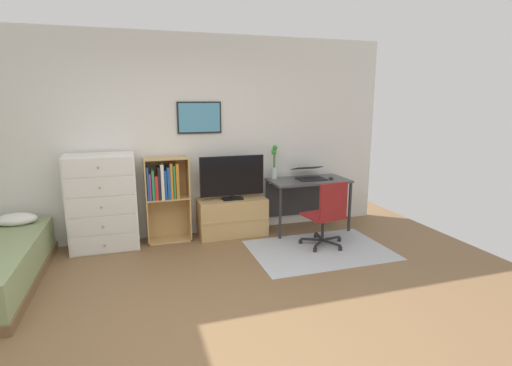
{
  "coord_description": "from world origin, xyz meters",
  "views": [
    {
      "loc": [
        -0.53,
        -2.9,
        1.85
      ],
      "look_at": [
        0.87,
        1.5,
        0.87
      ],
      "focal_mm": 27.49,
      "sensor_mm": 36.0,
      "label": 1
    }
  ],
  "objects_px": {
    "television": "(232,178)",
    "tv_stand": "(232,217)",
    "laptop": "(309,174)",
    "dresser": "(103,202)",
    "desk": "(306,188)",
    "bookshelf": "(166,191)",
    "office_chair": "(327,213)",
    "computer_mouse": "(331,178)",
    "bamboo_vase": "(274,163)"
  },
  "relations": [
    {
      "from": "dresser",
      "to": "office_chair",
      "type": "bearing_deg",
      "value": -16.86
    },
    {
      "from": "office_chair",
      "to": "bamboo_vase",
      "type": "distance_m",
      "value": 1.13
    },
    {
      "from": "bookshelf",
      "to": "bamboo_vase",
      "type": "xyz_separation_m",
      "value": [
        1.54,
        0.07,
        0.28
      ]
    },
    {
      "from": "laptop",
      "to": "computer_mouse",
      "type": "relative_size",
      "value": 4.13
    },
    {
      "from": "television",
      "to": "bamboo_vase",
      "type": "distance_m",
      "value": 0.68
    },
    {
      "from": "dresser",
      "to": "laptop",
      "type": "xyz_separation_m",
      "value": [
        2.79,
        -0.02,
        0.2
      ]
    },
    {
      "from": "television",
      "to": "laptop",
      "type": "bearing_deg",
      "value": -0.54
    },
    {
      "from": "laptop",
      "to": "computer_mouse",
      "type": "xyz_separation_m",
      "value": [
        0.28,
        -0.15,
        -0.05
      ]
    },
    {
      "from": "tv_stand",
      "to": "desk",
      "type": "bearing_deg",
      "value": -0.94
    },
    {
      "from": "office_chair",
      "to": "desk",
      "type": "bearing_deg",
      "value": 76.05
    },
    {
      "from": "bookshelf",
      "to": "laptop",
      "type": "bearing_deg",
      "value": -2.19
    },
    {
      "from": "television",
      "to": "tv_stand",
      "type": "bearing_deg",
      "value": 90.0
    },
    {
      "from": "desk",
      "to": "laptop",
      "type": "xyz_separation_m",
      "value": [
        0.04,
        -0.01,
        0.2
      ]
    },
    {
      "from": "laptop",
      "to": "bookshelf",
      "type": "bearing_deg",
      "value": 177.89
    },
    {
      "from": "laptop",
      "to": "computer_mouse",
      "type": "distance_m",
      "value": 0.32
    },
    {
      "from": "dresser",
      "to": "laptop",
      "type": "bearing_deg",
      "value": -0.37
    },
    {
      "from": "tv_stand",
      "to": "desk",
      "type": "distance_m",
      "value": 1.15
    },
    {
      "from": "bookshelf",
      "to": "office_chair",
      "type": "bearing_deg",
      "value": -24.55
    },
    {
      "from": "bamboo_vase",
      "to": "dresser",
      "type": "bearing_deg",
      "value": -176.73
    },
    {
      "from": "desk",
      "to": "bamboo_vase",
      "type": "relative_size",
      "value": 2.34
    },
    {
      "from": "bookshelf",
      "to": "computer_mouse",
      "type": "xyz_separation_m",
      "value": [
        2.3,
        -0.22,
        0.07
      ]
    },
    {
      "from": "television",
      "to": "computer_mouse",
      "type": "xyz_separation_m",
      "value": [
        1.41,
        -0.16,
        -0.06
      ]
    },
    {
      "from": "bookshelf",
      "to": "computer_mouse",
      "type": "height_order",
      "value": "bookshelf"
    },
    {
      "from": "dresser",
      "to": "television",
      "type": "relative_size",
      "value": 1.36
    },
    {
      "from": "dresser",
      "to": "computer_mouse",
      "type": "distance_m",
      "value": 3.08
    },
    {
      "from": "desk",
      "to": "dresser",
      "type": "bearing_deg",
      "value": 179.94
    },
    {
      "from": "television",
      "to": "computer_mouse",
      "type": "relative_size",
      "value": 8.52
    },
    {
      "from": "desk",
      "to": "office_chair",
      "type": "relative_size",
      "value": 1.3
    },
    {
      "from": "dresser",
      "to": "desk",
      "type": "relative_size",
      "value": 1.08
    },
    {
      "from": "computer_mouse",
      "to": "office_chair",
      "type": "bearing_deg",
      "value": -120.89
    },
    {
      "from": "television",
      "to": "bamboo_vase",
      "type": "relative_size",
      "value": 1.85
    },
    {
      "from": "dresser",
      "to": "laptop",
      "type": "relative_size",
      "value": 2.81
    },
    {
      "from": "desk",
      "to": "office_chair",
      "type": "height_order",
      "value": "office_chair"
    },
    {
      "from": "tv_stand",
      "to": "television",
      "type": "bearing_deg",
      "value": -90.0
    },
    {
      "from": "office_chair",
      "to": "laptop",
      "type": "xyz_separation_m",
      "value": [
        0.11,
        0.8,
        0.35
      ]
    },
    {
      "from": "laptop",
      "to": "computer_mouse",
      "type": "height_order",
      "value": "laptop"
    },
    {
      "from": "dresser",
      "to": "television",
      "type": "distance_m",
      "value": 1.67
    },
    {
      "from": "television",
      "to": "office_chair",
      "type": "bearing_deg",
      "value": -38.14
    },
    {
      "from": "dresser",
      "to": "tv_stand",
      "type": "xyz_separation_m",
      "value": [
        1.66,
        0.02,
        -0.35
      ]
    },
    {
      "from": "dresser",
      "to": "desk",
      "type": "bearing_deg",
      "value": -0.06
    },
    {
      "from": "bamboo_vase",
      "to": "computer_mouse",
      "type": "bearing_deg",
      "value": -21.42
    },
    {
      "from": "office_chair",
      "to": "laptop",
      "type": "distance_m",
      "value": 0.88
    },
    {
      "from": "television",
      "to": "computer_mouse",
      "type": "bearing_deg",
      "value": -6.4
    },
    {
      "from": "tv_stand",
      "to": "television",
      "type": "relative_size",
      "value": 1.06
    },
    {
      "from": "dresser",
      "to": "laptop",
      "type": "distance_m",
      "value": 2.8
    },
    {
      "from": "television",
      "to": "desk",
      "type": "distance_m",
      "value": 1.12
    },
    {
      "from": "desk",
      "to": "bamboo_vase",
      "type": "distance_m",
      "value": 0.59
    },
    {
      "from": "desk",
      "to": "office_chair",
      "type": "distance_m",
      "value": 0.83
    },
    {
      "from": "television",
      "to": "desk",
      "type": "relative_size",
      "value": 0.79
    },
    {
      "from": "dresser",
      "to": "bamboo_vase",
      "type": "relative_size",
      "value": 2.52
    }
  ]
}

